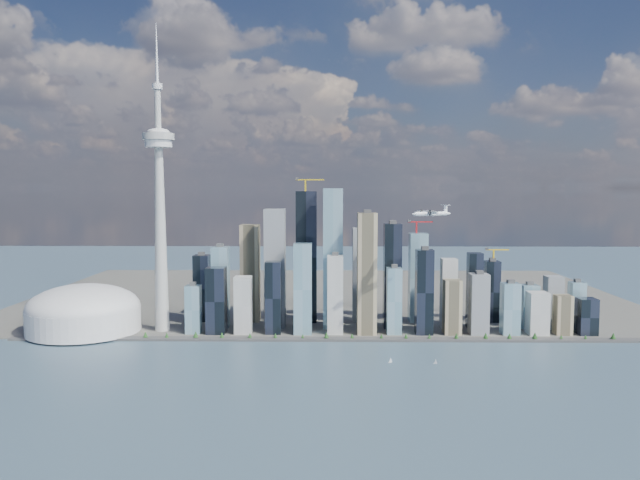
{
  "coord_description": "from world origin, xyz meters",
  "views": [
    {
      "loc": [
        4.71,
        -810.58,
        263.18
      ],
      "look_at": [
        -10.07,
        260.0,
        173.89
      ],
      "focal_mm": 35.0,
      "sensor_mm": 36.0,
      "label": 1
    }
  ],
  "objects_px": {
    "needle_tower": "(160,203)",
    "airplane": "(431,213)",
    "sailboat_west": "(435,362)",
    "dome_stadium": "(84,312)",
    "sailboat_east": "(390,361)"
  },
  "relations": [
    {
      "from": "dome_stadium",
      "to": "airplane",
      "type": "distance_m",
      "value": 645.67
    },
    {
      "from": "sailboat_east",
      "to": "dome_stadium",
      "type": "bearing_deg",
      "value": 160.69
    },
    {
      "from": "needle_tower",
      "to": "airplane",
      "type": "distance_m",
      "value": 483.62
    },
    {
      "from": "dome_stadium",
      "to": "sailboat_east",
      "type": "relative_size",
      "value": 23.41
    },
    {
      "from": "airplane",
      "to": "sailboat_east",
      "type": "bearing_deg",
      "value": -152.44
    },
    {
      "from": "sailboat_west",
      "to": "sailboat_east",
      "type": "distance_m",
      "value": 67.24
    },
    {
      "from": "sailboat_west",
      "to": "airplane",
      "type": "bearing_deg",
      "value": 110.14
    },
    {
      "from": "needle_tower",
      "to": "airplane",
      "type": "relative_size",
      "value": 7.87
    },
    {
      "from": "needle_tower",
      "to": "dome_stadium",
      "type": "height_order",
      "value": "needle_tower"
    },
    {
      "from": "needle_tower",
      "to": "sailboat_east",
      "type": "height_order",
      "value": "needle_tower"
    },
    {
      "from": "sailboat_west",
      "to": "sailboat_east",
      "type": "height_order",
      "value": "sailboat_east"
    },
    {
      "from": "sailboat_west",
      "to": "needle_tower",
      "type": "bearing_deg",
      "value": -179.66
    },
    {
      "from": "dome_stadium",
      "to": "airplane",
      "type": "bearing_deg",
      "value": -9.03
    },
    {
      "from": "airplane",
      "to": "sailboat_west",
      "type": "distance_m",
      "value": 239.39
    },
    {
      "from": "airplane",
      "to": "sailboat_west",
      "type": "height_order",
      "value": "airplane"
    }
  ]
}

